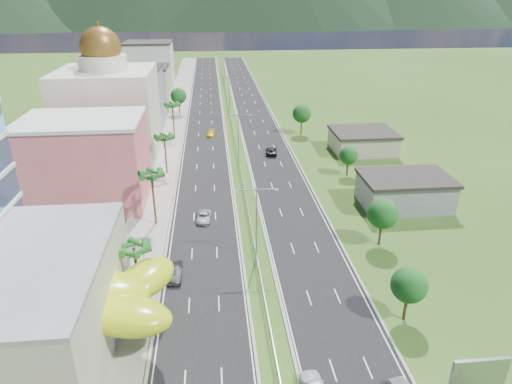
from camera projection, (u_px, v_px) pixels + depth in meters
name	position (u px, v px, depth m)	size (l,w,h in m)	color
ground	(264.00, 301.00, 56.94)	(500.00, 500.00, 0.00)	#2D5119
road_left	(206.00, 117.00, 138.02)	(11.00, 260.00, 0.04)	black
road_right	(255.00, 116.00, 139.37)	(11.00, 260.00, 0.04)	black
sidewalk_left	(174.00, 118.00, 137.15)	(7.00, 260.00, 0.12)	gray
median_guardrail	(233.00, 132.00, 122.09)	(0.10, 216.06, 0.76)	gray
streetlight_median_b	(256.00, 216.00, 63.27)	(6.04, 0.25, 11.00)	gray
streetlight_median_c	(238.00, 133.00, 99.61)	(6.04, 0.25, 11.00)	gray
streetlight_median_d	(229.00, 91.00, 140.49)	(6.04, 0.25, 11.00)	gray
streetlight_median_e	(224.00, 68.00, 181.37)	(6.04, 0.25, 11.00)	gray
lime_canopy	(86.00, 298.00, 49.47)	(18.00, 15.00, 7.40)	#B1CA13
pink_shophouse	(86.00, 163.00, 80.43)	(20.00, 15.00, 15.00)	#D2566C
domed_building	(109.00, 110.00, 99.75)	(20.00, 20.00, 28.70)	beige
midrise_grey	(132.00, 100.00, 123.92)	(16.00, 15.00, 16.00)	slate
midrise_beige	(143.00, 89.00, 144.52)	(16.00, 15.00, 13.00)	#B9B299
midrise_white	(150.00, 69.00, 164.40)	(16.00, 15.00, 18.00)	silver
billboard	(479.00, 375.00, 40.31)	(5.20, 0.35, 6.20)	gray
shed_near	(404.00, 192.00, 81.15)	(15.00, 10.00, 5.00)	slate
shed_far	(363.00, 142.00, 108.70)	(14.00, 12.00, 4.40)	#B9B299
palm_tree_b	(134.00, 250.00, 54.48)	(3.60, 3.60, 8.10)	#47301C
palm_tree_c	(151.00, 176.00, 72.06)	(3.60, 3.60, 9.60)	#47301C
palm_tree_d	(164.00, 139.00, 93.35)	(3.60, 3.60, 8.60)	#47301C
palm_tree_e	(172.00, 106.00, 115.75)	(3.60, 3.60, 9.40)	#47301C
leafy_tree_lfar	(179.00, 96.00, 139.57)	(4.90, 4.90, 8.05)	#47301C
leafy_tree_ra	(409.00, 285.00, 51.89)	(4.20, 4.20, 6.90)	#47301C
leafy_tree_rb	(383.00, 214.00, 67.44)	(4.55, 4.55, 7.47)	#47301C
leafy_tree_rc	(348.00, 155.00, 93.47)	(3.85, 3.85, 6.33)	#47301C
leafy_tree_rd	(302.00, 114.00, 119.87)	(4.90, 4.90, 8.05)	#47301C
mountain_ridge	(272.00, 26.00, 471.14)	(860.00, 140.00, 90.00)	black
car_dark_left	(175.00, 272.00, 61.20)	(1.69, 4.85, 1.60)	black
car_silver_mid_left	(204.00, 217.00, 76.36)	(2.17, 4.72, 1.31)	#B7B8BF
car_yellow_far_left	(211.00, 134.00, 120.20)	(1.83, 4.49, 1.30)	yellow
car_dark_far_right	(271.00, 151.00, 106.97)	(2.50, 5.42, 1.51)	black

